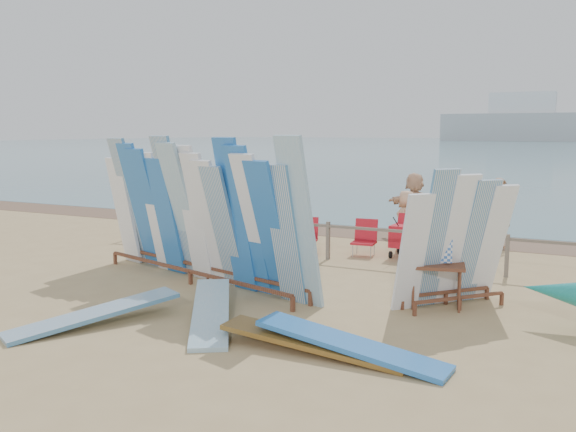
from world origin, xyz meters
The scene contains 22 objects.
ground centered at (0.00, 0.00, 0.00)m, with size 160.00×160.00×0.00m, color tan.
ocean centered at (0.00, 128.00, 0.00)m, with size 320.00×240.00×0.02m, color slate.
wet_sand_strip centered at (0.00, 7.20, 0.00)m, with size 40.00×2.60×0.01m, color brown.
distant_ship centered at (-12.00, 180.00, 5.31)m, with size 45.00×8.00×14.00m.
fence centered at (0.00, 3.00, 0.63)m, with size 12.08×0.08×0.90m.
main_surfboard_rack centered at (-1.48, -0.16, 1.32)m, with size 5.82×2.29×2.95m.
side_surfboard_rack centered at (3.43, 0.28, 1.09)m, with size 1.87×1.94×2.42m.
vendor_table centered at (3.17, 0.15, 0.41)m, with size 1.04×0.83×1.22m.
flat_board_a centered at (0.15, -2.25, 0.00)m, with size 0.56×2.70×0.07m, color #7DAEC9.
flat_board_d centered at (2.67, -2.71, 0.00)m, with size 0.56×2.70×0.07m, color blue.
flat_board_c centered at (2.13, -2.73, 0.00)m, with size 0.56×2.70×0.07m, color brown.
flat_board_e centered at (-1.42, -3.16, 0.00)m, with size 0.56×2.70×0.07m, color silver.
beach_chair_left centered at (-0.80, 3.50, 0.25)m, with size 0.67×0.68×0.87m.
beach_chair_right centered at (0.62, 3.81, 0.26)m, with size 0.60×0.62×0.88m.
stroller centered at (1.49, 4.06, 0.41)m, with size 0.58×0.78×1.02m.
beachgoer_3 centered at (-3.04, 5.60, 0.93)m, with size 1.20×0.50×1.86m, color tan.
beachgoer_2 centered at (-1.81, 4.13, 0.78)m, with size 0.76×0.37×1.57m, color beige.
beachgoer_0 centered at (-5.93, 5.10, 0.90)m, with size 0.88×0.42×1.80m, color tan.
beachgoer_5 centered at (1.08, 6.80, 0.93)m, with size 1.73×0.56×1.86m, color beige.
beachgoer_7 centered at (3.44, 6.21, 0.91)m, with size 0.66×0.36×1.82m, color #8C6042.
beachgoer_11 centered at (-6.06, 5.75, 0.91)m, with size 1.69×0.55×1.83m, color beige.
beachgoer_6 centered at (1.37, 4.85, 0.77)m, with size 0.75×0.36×1.53m, color tan.
Camera 1 is at (5.34, -10.11, 3.02)m, focal length 38.00 mm.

